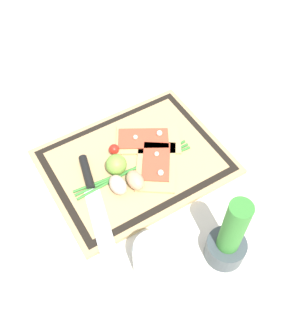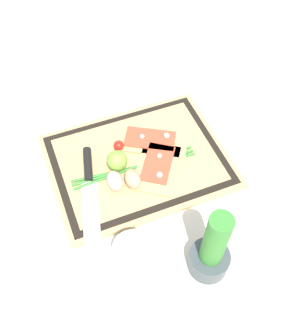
{
  "view_description": "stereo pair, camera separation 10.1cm",
  "coord_description": "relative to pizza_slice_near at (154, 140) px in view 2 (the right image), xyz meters",
  "views": [
    {
      "loc": [
        0.31,
        0.55,
        0.86
      ],
      "look_at": [
        0.0,
        0.05,
        0.03
      ],
      "focal_mm": 42.0,
      "sensor_mm": 36.0,
      "label": 1
    },
    {
      "loc": [
        0.22,
        0.6,
        0.86
      ],
      "look_at": [
        0.0,
        0.05,
        0.03
      ],
      "focal_mm": 42.0,
      "sensor_mm": 36.0,
      "label": 2
    }
  ],
  "objects": [
    {
      "name": "egg_brown",
      "position": [
        0.1,
        0.11,
        0.02
      ],
      "size": [
        0.04,
        0.06,
        0.04
      ],
      "primitive_type": "ellipsoid",
      "color": "tan",
      "rests_on": "cutting_board"
    },
    {
      "name": "sauce_jar",
      "position": [
        0.18,
        0.31,
        0.02
      ],
      "size": [
        0.09,
        0.09,
        0.1
      ],
      "color": "silver",
      "rests_on": "ground_plane"
    },
    {
      "name": "lime",
      "position": [
        0.12,
        0.05,
        0.02
      ],
      "size": [
        0.06,
        0.06,
        0.06
      ],
      "primitive_type": "sphere",
      "color": "#7FB742",
      "rests_on": "cutting_board"
    },
    {
      "name": "knife",
      "position": [
        0.21,
        0.07,
        0.0
      ],
      "size": [
        0.1,
        0.31,
        0.02
      ],
      "color": "silver",
      "rests_on": "cutting_board"
    },
    {
      "name": "pizza_slice_far",
      "position": [
        0.03,
        0.09,
        0.0
      ],
      "size": [
        0.18,
        0.19,
        0.02
      ],
      "color": "tan",
      "rests_on": "cutting_board"
    },
    {
      "name": "cherry_tomato_red",
      "position": [
        0.1,
        -0.01,
        0.01
      ],
      "size": [
        0.03,
        0.03,
        0.03
      ],
      "primitive_type": "sphere",
      "color": "red",
      "rests_on": "cutting_board"
    },
    {
      "name": "scallion_bunch",
      "position": [
        0.08,
        0.07,
        -0.0
      ],
      "size": [
        0.34,
        0.04,
        0.01
      ],
      "color": "#388433",
      "rests_on": "cutting_board"
    },
    {
      "name": "pizza_slice_near",
      "position": [
        0.0,
        0.0,
        0.0
      ],
      "size": [
        0.2,
        0.18,
        0.02
      ],
      "color": "tan",
      "rests_on": "cutting_board"
    },
    {
      "name": "herb_pot",
      "position": [
        0.02,
        0.37,
        0.05
      ],
      "size": [
        0.09,
        0.09,
        0.22
      ],
      "color": "#3D474C",
      "rests_on": "ground_plane"
    },
    {
      "name": "cutting_board",
      "position": [
        0.06,
        0.04,
        -0.01
      ],
      "size": [
        0.47,
        0.36,
        0.02
      ],
      "color": "tan",
      "rests_on": "ground_plane"
    },
    {
      "name": "ground_plane",
      "position": [
        0.06,
        0.04,
        -0.02
      ],
      "size": [
        6.0,
        6.0,
        0.0
      ],
      "primitive_type": "plane",
      "color": "silver"
    },
    {
      "name": "egg_pink",
      "position": [
        0.15,
        0.1,
        0.02
      ],
      "size": [
        0.04,
        0.06,
        0.04
      ],
      "primitive_type": "ellipsoid",
      "color": "beige",
      "rests_on": "cutting_board"
    }
  ]
}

